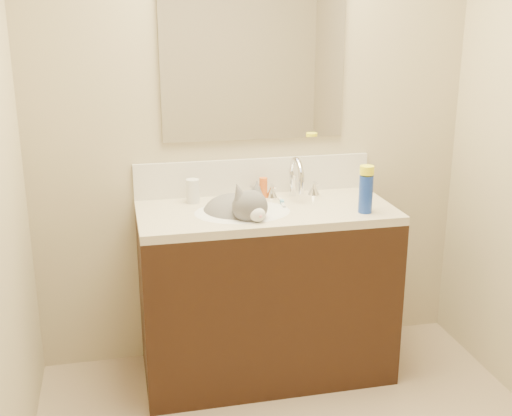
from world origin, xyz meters
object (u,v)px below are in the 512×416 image
vanity_cabinet (266,296)px  pill_bottle (193,191)px  basin (242,226)px  faucet (295,181)px  silver_jar (255,192)px  cat (237,216)px  spray_can (366,194)px  amber_bottle (263,188)px

vanity_cabinet → pill_bottle: size_ratio=10.38×
basin → faucet: (0.30, 0.17, 0.16)m
vanity_cabinet → silver_jar: size_ratio=19.36×
basin → faucet: bearing=29.1°
cat → pill_bottle: size_ratio=3.96×
faucet → spray_can: faucet is taller
cat → pill_bottle: (-0.18, 0.18, 0.08)m
faucet → silver_jar: faucet is taller
vanity_cabinet → cat: (-0.14, -0.01, 0.43)m
pill_bottle → spray_can: size_ratio=0.67×
pill_bottle → spray_can: 0.82m
basin → silver_jar: size_ratio=7.26×
pill_bottle → amber_bottle: (0.35, 0.01, -0.01)m
cat → basin: bearing=-57.2°
vanity_cabinet → amber_bottle: amber_bottle is taller
vanity_cabinet → silver_jar: bearing=93.7°
basin → spray_can: 0.59m
vanity_cabinet → basin: size_ratio=2.67×
basin → faucet: size_ratio=1.61×
faucet → cat: bearing=-155.1°
basin → cat: cat is taller
cat → silver_jar: 0.24m
pill_bottle → spray_can: bearing=-23.7°
silver_jar → amber_bottle: amber_bottle is taller
vanity_cabinet → spray_can: bearing=-20.7°
faucet → spray_can: size_ratio=1.61×
cat → pill_bottle: cat is taller
spray_can → basin: bearing=166.5°
vanity_cabinet → basin: (-0.12, -0.03, 0.38)m
vanity_cabinet → amber_bottle: bearing=80.8°
amber_bottle → cat: bearing=-131.5°
basin → spray_can: size_ratio=2.59×
vanity_cabinet → pill_bottle: (-0.32, 0.17, 0.51)m
vanity_cabinet → faucet: faucet is taller
spray_can → faucet: bearing=129.7°
pill_bottle → spray_can: (0.75, -0.33, 0.03)m
silver_jar → spray_can: size_ratio=0.36×
vanity_cabinet → basin: basin is taller
amber_bottle → spray_can: 0.53m
basin → amber_bottle: 0.29m
basin → pill_bottle: 0.31m
basin → silver_jar: 0.26m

